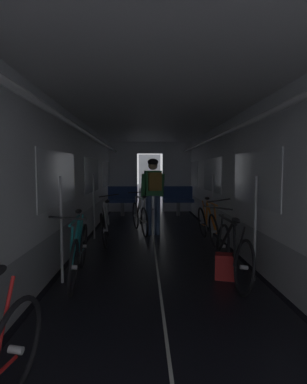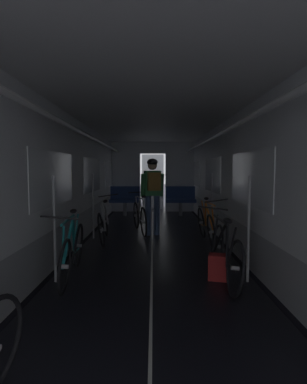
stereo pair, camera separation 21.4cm
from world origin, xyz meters
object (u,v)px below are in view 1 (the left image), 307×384
bicycle_black (232,252)px  bicycle_teal (79,252)px  bench_seat_far_right (178,198)px  bicycle_silver (105,223)px  bench_seat_far_left (122,198)px  bicycle_white_in_aisle (140,217)px  backpack_on_floor (225,266)px  person_cyclist_aisle (153,188)px  bicycle_orange (208,224)px

bicycle_black → bicycle_teal: bicycle_black is taller
bench_seat_far_right → bicycle_teal: bearing=-108.6°
bench_seat_far_right → bicycle_teal: 6.19m
bench_seat_far_right → bicycle_silver: (-1.90, -3.66, -0.19)m
bicycle_black → bench_seat_far_left: bearing=107.5°
bicycle_teal → bicycle_white_in_aisle: (0.77, 3.10, 0.00)m
bicycle_black → bicycle_white_in_aisle: bicycle_black is taller
bench_seat_far_right → bicycle_black: size_ratio=0.58×
bench_seat_far_left → bench_seat_far_right: bearing=0.0°
bicycle_silver → bicycle_white_in_aisle: (0.71, 0.89, 0.00)m
bench_seat_far_right → backpack_on_floor: (0.00, -5.89, -0.40)m
bicycle_black → person_cyclist_aisle: 3.13m
bicycle_orange → bicycle_silver: bearing=175.7°
bicycle_black → bicycle_silver: bearing=131.0°
bicycle_teal → bicycle_white_in_aisle: 3.19m
bicycle_orange → person_cyclist_aisle: size_ratio=0.98×
bicycle_silver → bicycle_teal: bearing=-91.8°
bicycle_silver → bench_seat_far_left: bearing=88.4°
bicycle_white_in_aisle → backpack_on_floor: (1.20, -3.12, -0.21)m
person_cyclist_aisle → backpack_on_floor: 3.12m
bench_seat_far_right → bicycle_white_in_aisle: bearing=-113.4°
bench_seat_far_left → bicycle_teal: size_ratio=0.58×
bench_seat_far_left → bicycle_teal: 5.87m
bench_seat_far_left → bicycle_white_in_aisle: bench_seat_far_left is taller
bench_seat_far_right → bicycle_teal: bench_seat_far_right is taller
bicycle_black → bench_seat_far_right: bearing=90.7°
bicycle_orange → bicycle_silver: 2.10m
bicycle_black → bicycle_orange: bearing=86.9°
bicycle_orange → backpack_on_floor: bicycle_orange is taller
backpack_on_floor → bicycle_teal: bearing=179.2°
bicycle_black → bicycle_silver: (-1.98, 2.28, -0.00)m
bicycle_black → bicycle_white_in_aisle: (-1.27, 3.17, 0.00)m
bench_seat_far_left → person_cyclist_aisle: bearing=-73.4°
bench_seat_far_right → backpack_on_floor: 5.91m
bench_seat_far_right → bicycle_white_in_aisle: 3.02m
bicycle_black → bicycle_teal: size_ratio=1.00×
bicycle_orange → person_cyclist_aisle: bearing=144.5°
backpack_on_floor → bicycle_silver: bearing=130.5°
bicycle_orange → bench_seat_far_right: bearing=92.9°
person_cyclist_aisle → bicycle_white_in_aisle: size_ratio=1.04×
bench_seat_far_left → bicycle_teal: (-0.17, -5.87, -0.18)m
person_cyclist_aisle → bench_seat_far_right: bearing=73.7°
bicycle_silver → person_cyclist_aisle: 1.37m
bicycle_teal → bicycle_silver: bearing=88.2°
bench_seat_far_right → bicycle_teal: size_ratio=0.58×
person_cyclist_aisle → bicycle_silver: bearing=-148.5°
bench_seat_far_left → bicycle_teal: bearing=-91.7°
bicycle_black → person_cyclist_aisle: bearing=108.5°
bicycle_white_in_aisle → bench_seat_far_left: bearing=102.3°
bicycle_silver → backpack_on_floor: size_ratio=4.98×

